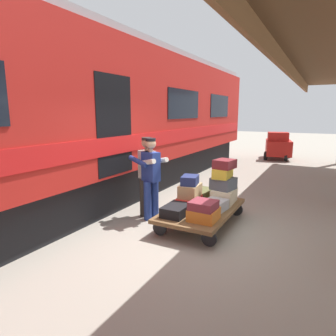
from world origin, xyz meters
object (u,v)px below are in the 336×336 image
Objects in this scene: suitcase_red_plastic at (189,202)px; suitcase_yellow_case at (223,173)px; train_car at (62,119)px; suitcase_slate_roller at (223,183)px; suitcase_black_hardshell at (177,210)px; porter_in_overalls at (150,176)px; suitcase_navy_fabric at (190,180)px; suitcase_tan_vintage at (190,191)px; suitcase_cream_canvas at (224,196)px; suitcase_orange_carryall at (204,214)px; porter_by_door at (148,174)px; baggage_tug at (278,146)px; suitcase_burgundy_valise at (203,205)px; suitcase_maroon_trunk at (225,164)px; luggage_cart at (202,210)px; suitcase_olive_duffel at (200,194)px; suitcase_gray_aluminum at (215,205)px.

suitcase_yellow_case is (-0.50, -0.56, 0.54)m from suitcase_red_plastic.
train_car reaches higher than suitcase_slate_roller.
suitcase_yellow_case is at bearing -113.59° from suitcase_black_hardshell.
porter_in_overalls is (0.81, 0.18, 0.49)m from suitcase_red_plastic.
suitcase_slate_roller is 0.77m from suitcase_navy_fabric.
suitcase_tan_vintage is 0.88m from porter_in_overalls.
suitcase_black_hardshell is at bearing 89.43° from suitcase_tan_vintage.
suitcase_tan_vintage is (0.53, 0.57, 0.18)m from suitcase_cream_canvas.
suitcase_black_hardshell is at bearing 153.67° from porter_in_overalls.
suitcase_orange_carryall is at bearing 90.98° from suitcase_slate_roller.
suitcase_slate_roller is 0.26× the size of porter_by_door.
baggage_tug is (0.13, -8.94, -0.35)m from suitcase_yellow_case.
suitcase_red_plastic is 0.38× the size of porter_in_overalls.
suitcase_slate_roller is (-0.52, -0.57, 0.32)m from suitcase_red_plastic.
baggage_tug reaches higher than suitcase_burgundy_valise.
train_car is at bearing 16.92° from suitcase_cream_canvas.
porter_in_overalls is (0.81, 0.19, 0.04)m from suitcase_navy_fabric.
suitcase_yellow_case is (0.04, -1.14, 0.53)m from suitcase_orange_carryall.
suitcase_burgundy_valise is (-0.00, 1.19, 0.14)m from suitcase_cream_canvas.
suitcase_burgundy_valise is at bearing 90.29° from suitcase_maroon_trunk.
baggage_tug is at bearing -89.05° from suitcase_burgundy_valise.
porter_in_overalls and porter_by_door have the same top height.
suitcase_slate_roller is (-3.47, -1.05, -1.31)m from train_car.
porter_by_door is (1.47, 0.63, 0.17)m from suitcase_slate_roller.
suitcase_yellow_case reaches higher than suitcase_cream_canvas.
suitcase_black_hardshell is 0.98× the size of suitcase_cream_canvas.
luggage_cart is 9.50m from baggage_tug.
suitcase_yellow_case is at bearing -132.00° from suitcase_tan_vintage.
baggage_tug reaches higher than suitcase_tan_vintage.
suitcase_yellow_case is 8.94m from baggage_tug.
porter_by_door is at bearing -19.19° from suitcase_orange_carryall.
suitcase_olive_duffel is at bearing -160.22° from train_car.
train_car reaches higher than porter_by_door.
suitcase_olive_duffel is 1.25m from porter_by_door.
baggage_tug is (0.17, -8.91, 0.14)m from suitcase_cream_canvas.
suitcase_black_hardshell is 1.28m from suitcase_cream_canvas.
suitcase_maroon_trunk is (-0.26, -0.56, 0.88)m from luggage_cart.
suitcase_olive_duffel is 8.92m from baggage_tug.
suitcase_slate_roller is at bearing -150.66° from porter_in_overalls.
suitcase_burgundy_valise is (-0.04, 1.17, -0.35)m from suitcase_yellow_case.
suitcase_tan_vintage is 1.17× the size of suitcase_slate_roller.
suitcase_maroon_trunk is (-0.53, -1.14, 0.73)m from suitcase_black_hardshell.
suitcase_maroon_trunk is 0.26× the size of porter_by_door.
suitcase_black_hardshell is 1.35m from suitcase_yellow_case.
suitcase_olive_duffel is 0.79m from suitcase_gray_aluminum.
suitcase_slate_roller reaches higher than suitcase_tan_vintage.
suitcase_olive_duffel is 1.24× the size of suitcase_gray_aluminum.
suitcase_navy_fabric is at bearing -170.62° from train_car.
suitcase_olive_duffel is 0.36× the size of porter_in_overalls.
porter_in_overalls is (1.35, -0.40, 0.48)m from suitcase_orange_carryall.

